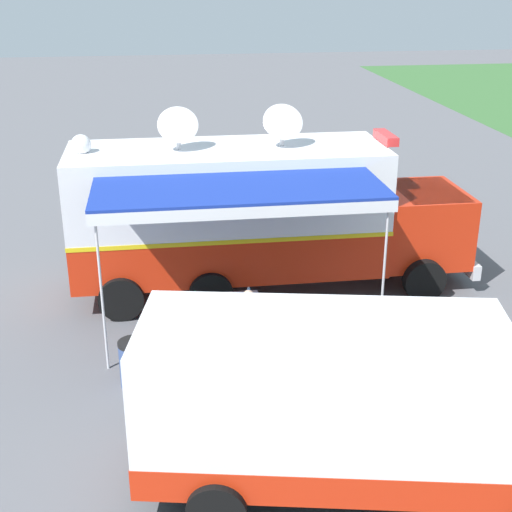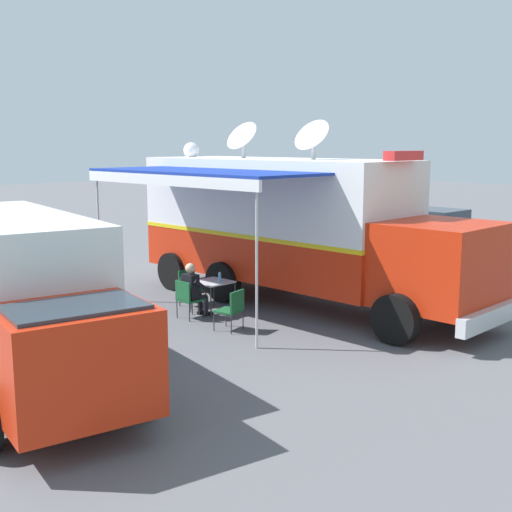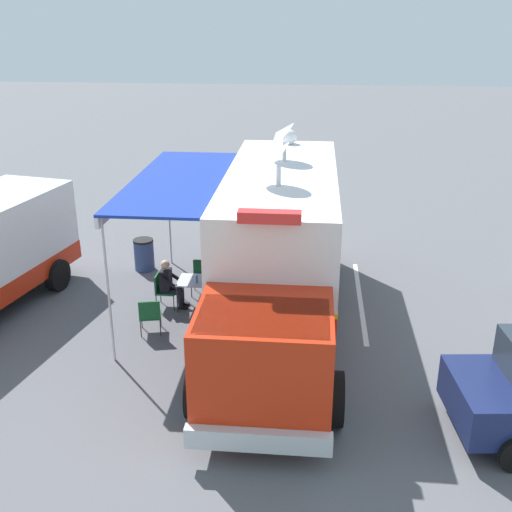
# 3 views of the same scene
# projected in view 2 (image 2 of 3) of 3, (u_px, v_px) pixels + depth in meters

# --- Properties ---
(ground_plane) EXTENTS (100.00, 100.00, 0.00)m
(ground_plane) POSITION_uv_depth(u_px,v_px,m) (274.00, 297.00, 16.95)
(ground_plane) COLOR #5B5B60
(lot_stripe) EXTENTS (0.13, 4.80, 0.01)m
(lot_stripe) POSITION_uv_depth(u_px,v_px,m) (304.00, 281.00, 18.89)
(lot_stripe) COLOR silver
(lot_stripe) RESTS_ON ground
(command_truck) EXTENTS (4.86, 9.50, 4.53)m
(command_truck) POSITION_uv_depth(u_px,v_px,m) (295.00, 224.00, 16.08)
(command_truck) COLOR red
(command_truck) RESTS_ON ground
(folding_table) EXTENTS (0.80, 0.80, 0.73)m
(folding_table) POSITION_uv_depth(u_px,v_px,m) (212.00, 284.00, 15.33)
(folding_table) COLOR silver
(folding_table) RESTS_ON ground
(water_bottle) EXTENTS (0.07, 0.07, 0.22)m
(water_bottle) POSITION_uv_depth(u_px,v_px,m) (220.00, 277.00, 15.25)
(water_bottle) COLOR #4C99D8
(water_bottle) RESTS_ON folding_table
(folding_chair_at_table) EXTENTS (0.48, 0.48, 0.87)m
(folding_chair_at_table) POSITION_uv_depth(u_px,v_px,m) (187.00, 296.00, 14.76)
(folding_chair_at_table) COLOR #19562D
(folding_chair_at_table) RESTS_ON ground
(folding_chair_beside_table) EXTENTS (0.48, 0.48, 0.87)m
(folding_chair_beside_table) POSITION_uv_depth(u_px,v_px,m) (190.00, 285.00, 15.97)
(folding_chair_beside_table) COLOR #19562D
(folding_chair_beside_table) RESTS_ON ground
(folding_chair_spare_by_truck) EXTENTS (0.57, 0.57, 0.87)m
(folding_chair_spare_by_truck) POSITION_uv_depth(u_px,v_px,m) (232.00, 307.00, 13.80)
(folding_chair_spare_by_truck) COLOR #19562D
(folding_chair_spare_by_truck) RESTS_ON ground
(seated_responder) EXTENTS (0.66, 0.55, 1.25)m
(seated_responder) POSITION_uv_depth(u_px,v_px,m) (194.00, 289.00, 14.87)
(seated_responder) COLOR black
(seated_responder) RESTS_ON ground
(trash_bin) EXTENTS (0.57, 0.57, 0.91)m
(trash_bin) POSITION_uv_depth(u_px,v_px,m) (89.00, 291.00, 15.61)
(trash_bin) COLOR #384C7F
(trash_bin) RESTS_ON ground
(support_truck) EXTENTS (3.37, 7.07, 2.70)m
(support_truck) POSITION_uv_depth(u_px,v_px,m) (15.00, 298.00, 10.84)
(support_truck) COLOR white
(support_truck) RESTS_ON ground
(car_behind_truck) EXTENTS (2.11, 4.25, 1.76)m
(car_behind_truck) POSITION_uv_depth(u_px,v_px,m) (432.00, 236.00, 21.78)
(car_behind_truck) COLOR silver
(car_behind_truck) RESTS_ON ground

